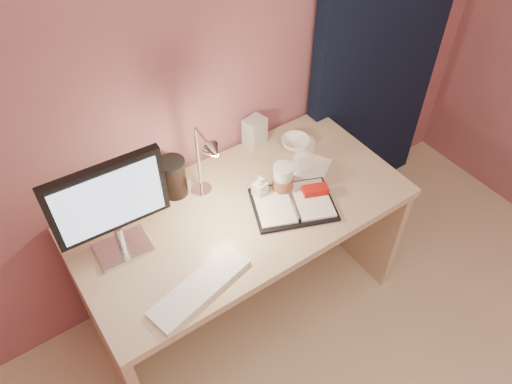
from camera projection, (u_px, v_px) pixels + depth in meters
room at (373, 24)px, 2.34m from camera, size 3.50×3.50×3.50m
desk at (234, 232)px, 2.28m from camera, size 1.40×0.70×0.73m
monitor at (109, 203)px, 1.74m from camera, size 0.42×0.16×0.44m
keyboard at (200, 287)px, 1.80m from camera, size 0.43×0.21×0.02m
planner at (295, 202)px, 2.08m from camera, size 0.41×0.36×0.05m
paper_a at (309, 166)px, 2.25m from camera, size 0.23×0.23×0.00m
coffee_cup at (283, 180)px, 2.10m from camera, size 0.09×0.09×0.14m
clear_cup at (304, 155)px, 2.19m from camera, size 0.09×0.09×0.16m
bowl at (295, 143)px, 2.33m from camera, size 0.14×0.14×0.04m
lotion_bottle at (260, 187)px, 2.08m from camera, size 0.06×0.06×0.12m
dark_jar at (174, 179)px, 2.08m from camera, size 0.11×0.11×0.16m
product_box at (255, 132)px, 2.31m from camera, size 0.11×0.10×0.14m
desk_lamp at (211, 163)px, 1.93m from camera, size 0.09×0.23×0.37m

